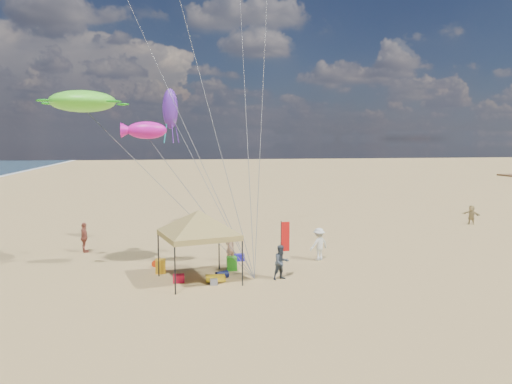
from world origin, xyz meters
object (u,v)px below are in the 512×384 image
at_px(chair_green, 232,264).
at_px(canopy_tent, 198,213).
at_px(cooler_red, 179,278).
at_px(person_near_a, 230,247).
at_px(beach_cart, 216,278).
at_px(person_near_c, 319,244).
at_px(cooler_blue, 239,257).
at_px(feather_flag, 284,240).
at_px(person_far_a, 84,238).
at_px(chair_yellow, 161,266).
at_px(person_near_b, 281,262).
at_px(person_far_c, 471,215).

bearing_deg(chair_green, canopy_tent, -136.88).
bearing_deg(cooler_red, person_near_a, 51.31).
bearing_deg(beach_cart, person_near_c, 28.74).
distance_m(canopy_tent, cooler_blue, 5.30).
bearing_deg(feather_flag, person_far_a, 144.67).
xyz_separation_m(cooler_blue, person_near_c, (4.42, -0.59, 0.72)).
distance_m(chair_yellow, person_near_b, 6.21).
relative_size(canopy_tent, person_near_c, 3.41).
relative_size(chair_yellow, beach_cart, 0.78).
bearing_deg(person_far_a, beach_cart, -154.79).
bearing_deg(person_far_a, person_near_b, -144.68).
height_order(canopy_tent, person_far_a, canopy_tent).
relative_size(feather_flag, chair_green, 4.10).
xyz_separation_m(feather_flag, cooler_red, (-5.07, 0.26, -1.73)).
distance_m(person_near_b, person_far_a, 12.86).
bearing_deg(chair_yellow, person_near_a, 25.22).
bearing_deg(person_far_c, beach_cart, -97.38).
distance_m(cooler_red, person_near_c, 8.43).
relative_size(canopy_tent, person_near_a, 3.73).
relative_size(person_near_a, person_near_b, 0.98).
relative_size(cooler_red, person_far_a, 0.30).
height_order(cooler_blue, person_near_b, person_near_b).
relative_size(feather_flag, beach_cart, 3.19).
bearing_deg(person_far_c, chair_green, -100.51).
distance_m(person_near_a, person_near_c, 4.97).
bearing_deg(person_near_a, cooler_blue, 154.60).
xyz_separation_m(cooler_red, person_near_a, (2.88, 3.59, 0.64)).
bearing_deg(person_far_c, cooler_blue, -104.19).
height_order(person_near_c, person_far_a, person_near_c).
relative_size(chair_green, person_far_a, 0.39).
bearing_deg(chair_yellow, person_far_c, 23.38).
xyz_separation_m(person_near_b, person_far_c, (18.27, 12.56, -0.07)).
bearing_deg(canopy_tent, cooler_blue, 55.66).
height_order(person_near_b, person_far_c, person_near_b).
height_order(canopy_tent, feather_flag, canopy_tent).
relative_size(cooler_red, person_near_a, 0.32).
distance_m(feather_flag, person_far_a, 12.98).
xyz_separation_m(canopy_tent, chair_yellow, (-1.87, 1.72, -2.95)).
distance_m(canopy_tent, person_near_a, 4.68).
height_order(feather_flag, chair_yellow, feather_flag).
relative_size(feather_flag, person_far_a, 1.58).
bearing_deg(person_near_c, person_far_a, -41.73).
bearing_deg(chair_green, cooler_red, -147.33).
distance_m(cooler_blue, person_near_c, 4.52).
height_order(chair_green, chair_yellow, same).
xyz_separation_m(canopy_tent, person_near_a, (1.90, 3.49, -2.47)).
bearing_deg(person_near_c, feather_flag, 25.94).
bearing_deg(person_far_a, chair_green, -142.22).
distance_m(canopy_tent, person_far_c, 25.43).
relative_size(cooler_blue, person_near_c, 0.30).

